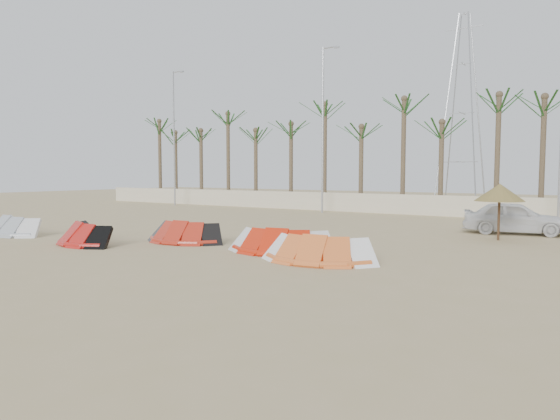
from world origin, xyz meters
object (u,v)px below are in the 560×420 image
Objects in this scene: kite_grey at (21,224)px; kite_red_left at (92,232)px; kite_red_right at (285,239)px; kite_orange at (323,247)px; parasol_left at (500,193)px; car at (514,218)px; kite_red_mid at (189,231)px.

kite_grey and kite_red_left have the same top height.
kite_red_right is 1.06× the size of kite_orange.
kite_red_left is 1.61× the size of parasol_left.
kite_orange is at bearing 9.47° from kite_red_left.
kite_grey is 21.79m from car.
kite_red_left is at bearing -143.05° from parasol_left.
kite_red_mid and kite_orange have the same top height.
car is (18.07, 12.19, 0.30)m from kite_grey.
kite_grey and kite_orange have the same top height.
kite_red_left and kite_orange have the same top height.
car reaches higher than kite_red_mid.
kite_grey is at bearing -174.03° from kite_orange.
kite_red_mid is 0.94× the size of kite_orange.
kite_grey is 1.01× the size of kite_red_left.
car is at bearing 60.20° from kite_red_right.
kite_red_mid is at bearing 16.39° from kite_grey.
kite_grey and kite_red_mid have the same top height.
kite_red_left is 9.35m from kite_orange.
car reaches higher than kite_red_left.
kite_orange is at bearing -7.41° from kite_red_mid.
parasol_left is (9.95, 7.21, 1.49)m from kite_red_mid.
kite_red_right is at bearing 18.23° from kite_red_left.
kite_red_mid is at bearing 123.54° from car.
car is (3.69, 10.68, 0.30)m from kite_orange.
kite_red_right is at bearing 0.34° from kite_red_mid.
kite_orange is at bearing 150.25° from car.
kite_red_left is at bearing -139.69° from kite_red_mid.
kite_red_left is 0.86× the size of car.
kite_grey is 14.45m from kite_orange.
car is (12.91, 12.22, 0.30)m from kite_red_left.
parasol_left is (3.52, 8.05, 1.49)m from kite_orange.
kite_grey is at bearing -169.23° from kite_red_right.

